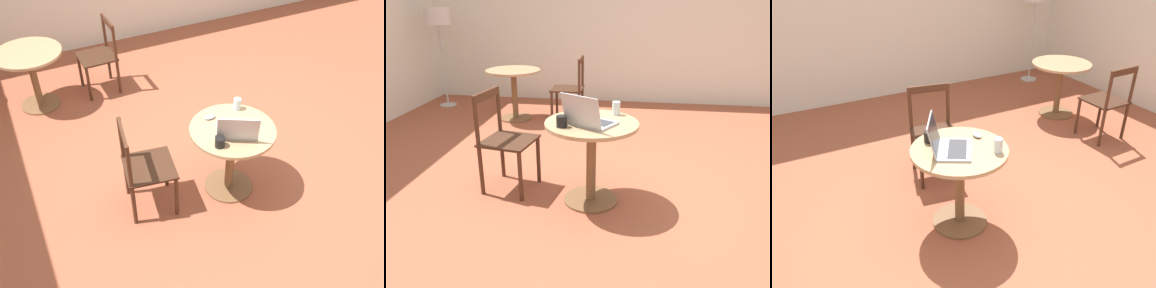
% 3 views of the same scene
% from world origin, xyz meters
% --- Properties ---
extents(ground_plane, '(16.00, 16.00, 0.00)m').
position_xyz_m(ground_plane, '(0.00, 0.00, 0.00)').
color(ground_plane, '#9E5138').
extents(wall_back, '(9.40, 0.06, 2.70)m').
position_xyz_m(wall_back, '(0.00, 3.23, 1.35)').
color(wall_back, silver).
rests_on(wall_back, ground_plane).
extents(cafe_table_near, '(0.75, 0.75, 0.70)m').
position_xyz_m(cafe_table_near, '(-0.17, 0.13, 0.52)').
color(cafe_table_near, brown).
rests_on(cafe_table_near, ground_plane).
extents(cafe_table_mid, '(0.75, 0.75, 0.70)m').
position_xyz_m(cafe_table_mid, '(2.00, 1.47, 0.52)').
color(cafe_table_mid, brown).
rests_on(cafe_table_mid, ground_plane).
extents(chair_near_back, '(0.49, 0.49, 0.88)m').
position_xyz_m(chair_near_back, '(-0.05, 0.91, 0.45)').
color(chair_near_back, '#472819').
rests_on(chair_near_back, ground_plane).
extents(chair_mid_front, '(0.43, 0.43, 0.88)m').
position_xyz_m(chair_mid_front, '(2.01, 0.68, 0.45)').
color(chair_mid_front, '#472819').
rests_on(chair_mid_front, ground_plane).
extents(laptop, '(0.44, 0.45, 0.26)m').
position_xyz_m(laptop, '(-0.26, 0.14, 0.75)').
color(laptop, '#B7B7BC').
rests_on(laptop, cafe_table_near).
extents(mouse, '(0.06, 0.10, 0.03)m').
position_xyz_m(mouse, '(0.04, 0.24, 0.72)').
color(mouse, '#B7B7BC').
rests_on(mouse, cafe_table_near).
extents(mug, '(0.12, 0.08, 0.09)m').
position_xyz_m(mug, '(-0.33, 0.34, 0.74)').
color(mug, black).
rests_on(mug, cafe_table_near).
extents(drinking_glass, '(0.07, 0.07, 0.11)m').
position_xyz_m(drinking_glass, '(0.06, -0.05, 0.76)').
color(drinking_glass, silver).
rests_on(drinking_glass, cafe_table_near).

